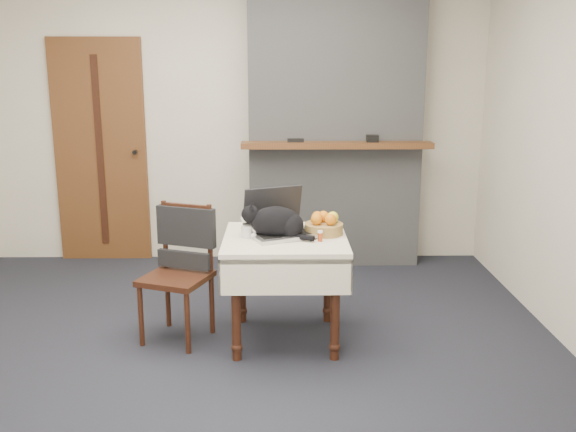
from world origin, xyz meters
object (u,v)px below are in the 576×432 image
Objects in this scene: door at (101,151)px; chair at (182,253)px; cream_jar at (247,232)px; fruit_basket at (324,225)px; pill_bottle at (320,236)px; side_table at (285,254)px; cat at (277,222)px; laptop at (279,223)px.

door reaches higher than chair.
fruit_basket is (0.49, 0.09, 0.02)m from cream_jar.
pill_bottle is at bearing -46.33° from door.
door is 2.51m from side_table.
fruit_basket reaches higher than pill_bottle.
door reaches higher than cat.
door is 8.06× the size of fruit_basket.
laptop reaches higher than side_table.
side_table is at bearing 25.44° from cat.
cat is at bearing 10.25° from chair.
cat is 0.29m from pill_bottle.
pill_bottle reaches higher than side_table.
chair is (0.97, -1.75, -0.43)m from door.
laptop reaches higher than chair.
door is 2.41m from laptop.
cat is (-0.01, -0.08, 0.02)m from laptop.
door is 2.25× the size of chair.
door is 2.56× the size of side_table.
cat reaches higher than pill_bottle.
cream_jar is at bearing -52.96° from door.
chair is (-0.62, 0.12, -0.23)m from cat.
side_table is at bearing -78.41° from laptop.
fruit_basket is at bearing 20.47° from cat.
cream_jar is at bearing -175.02° from side_table.
fruit_basket is at bearing 15.24° from side_table.
fruit_basket is (0.30, 0.09, -0.04)m from cat.
chair reaches higher than side_table.
fruit_basket is 0.95m from chair.
cat is 0.32m from fruit_basket.
door is at bearing 108.48° from laptop.
chair is (-0.68, 0.10, -0.02)m from side_table.
door is 25.78× the size of cream_jar.
door is at bearing 131.84° from side_table.
laptop is 1.08× the size of cat.
laptop reaches higher than pill_bottle.
laptop is 2.03× the size of fruit_basket.
cat is 0.20m from cream_jar.
side_table is 0.28m from pill_bottle.
cat is at bearing 0.23° from cream_jar.
laptop reaches higher than cat.
laptop is at bearing 21.90° from cream_jar.
chair is (-0.43, 0.12, -0.17)m from cream_jar.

